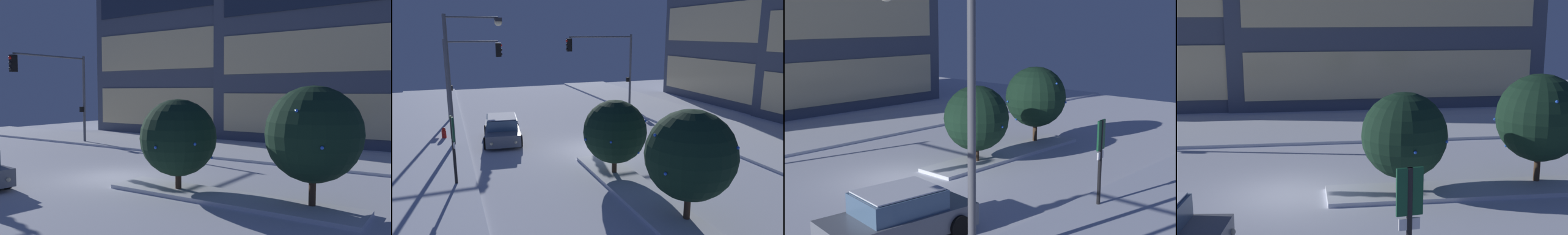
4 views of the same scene
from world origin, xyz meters
The scene contains 8 objects.
ground centered at (0.00, 0.00, 0.00)m, with size 52.00×52.00×0.00m, color silver.
curb_strip_far centered at (0.00, 9.01, 0.07)m, with size 52.00×5.20×0.14m, color silver.
median_strip centered at (5.72, -0.56, 0.07)m, with size 9.00×1.80×0.14m, color silver.
car_near centered at (-3.54, -4.43, 0.71)m, with size 4.58×2.47×1.49m.
street_lamp_arched centered at (-3.48, -6.25, 4.73)m, with size 0.63×3.13×7.18m.
parking_info_sign centered at (2.55, -7.21, 1.90)m, with size 0.55×0.14×2.96m.
decorated_tree_median centered at (8.50, -0.11, 2.36)m, with size 2.98×2.98×3.85m.
decorated_tree_left_of_median centered at (3.73, -0.57, 2.00)m, with size 2.79×2.86×3.40m.
Camera 3 is at (-12.15, -15.54, 6.14)m, focal length 48.06 mm.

